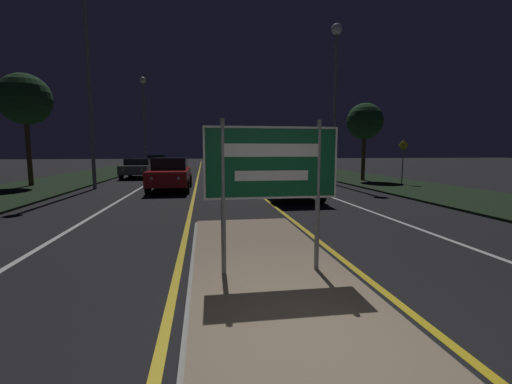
% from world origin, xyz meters
% --- Properties ---
extents(ground_plane, '(160.00, 160.00, 0.00)m').
position_xyz_m(ground_plane, '(0.00, 0.00, 0.00)').
color(ground_plane, black).
extents(median_island, '(2.44, 7.98, 0.10)m').
position_xyz_m(median_island, '(0.00, 1.85, 0.04)').
color(median_island, '#999993').
rests_on(median_island, ground_plane).
extents(verge_left, '(5.00, 100.00, 0.08)m').
position_xyz_m(verge_left, '(-9.50, 20.00, 0.04)').
color(verge_left, black).
rests_on(verge_left, ground_plane).
extents(verge_right, '(5.00, 100.00, 0.08)m').
position_xyz_m(verge_right, '(9.50, 20.00, 0.04)').
color(verge_right, black).
rests_on(verge_right, ground_plane).
extents(centre_line_yellow_left, '(0.12, 70.00, 0.01)m').
position_xyz_m(centre_line_yellow_left, '(-1.41, 25.00, 0.00)').
color(centre_line_yellow_left, gold).
rests_on(centre_line_yellow_left, ground_plane).
extents(centre_line_yellow_right, '(0.12, 70.00, 0.01)m').
position_xyz_m(centre_line_yellow_right, '(1.41, 25.00, 0.00)').
color(centre_line_yellow_right, gold).
rests_on(centre_line_yellow_right, ground_plane).
extents(lane_line_white_left, '(0.12, 70.00, 0.01)m').
position_xyz_m(lane_line_white_left, '(-4.20, 25.00, 0.00)').
color(lane_line_white_left, silver).
rests_on(lane_line_white_left, ground_plane).
extents(lane_line_white_right, '(0.12, 70.00, 0.01)m').
position_xyz_m(lane_line_white_right, '(4.20, 25.00, 0.00)').
color(lane_line_white_right, silver).
rests_on(lane_line_white_right, ground_plane).
extents(edge_line_white_left, '(0.10, 70.00, 0.01)m').
position_xyz_m(edge_line_white_left, '(-7.20, 25.00, 0.00)').
color(edge_line_white_left, silver).
rests_on(edge_line_white_left, ground_plane).
extents(edge_line_white_right, '(0.10, 70.00, 0.01)m').
position_xyz_m(edge_line_white_right, '(7.20, 25.00, 0.00)').
color(edge_line_white_right, silver).
rests_on(edge_line_white_right, ground_plane).
extents(highway_sign, '(1.96, 0.07, 2.25)m').
position_xyz_m(highway_sign, '(0.00, 1.85, 1.64)').
color(highway_sign, gray).
rests_on(highway_sign, median_island).
extents(streetlight_left_near, '(0.51, 0.51, 11.00)m').
position_xyz_m(streetlight_left_near, '(-6.38, 15.00, 6.78)').
color(streetlight_left_near, gray).
rests_on(streetlight_left_near, ground_plane).
extents(streetlight_left_far, '(0.57, 0.57, 8.66)m').
position_xyz_m(streetlight_left_far, '(-6.38, 30.73, 5.88)').
color(streetlight_left_far, gray).
rests_on(streetlight_left_far, ground_plane).
extents(streetlight_right_near, '(0.60, 0.60, 8.74)m').
position_xyz_m(streetlight_right_near, '(6.29, 15.53, 6.06)').
color(streetlight_right_near, gray).
rests_on(streetlight_right_near, ground_plane).
extents(car_receding_0, '(1.97, 4.79, 1.36)m').
position_xyz_m(car_receding_0, '(2.38, 10.30, 0.74)').
color(car_receding_0, '#B7B7BC').
rests_on(car_receding_0, ground_plane).
extents(car_receding_1, '(1.98, 4.47, 1.36)m').
position_xyz_m(car_receding_1, '(6.03, 23.95, 0.73)').
color(car_receding_1, maroon).
rests_on(car_receding_1, ground_plane).
extents(car_receding_2, '(2.02, 4.29, 1.40)m').
position_xyz_m(car_receding_2, '(2.42, 34.34, 0.75)').
color(car_receding_2, '#4C514C').
rests_on(car_receding_2, ground_plane).
extents(car_approaching_0, '(1.91, 4.84, 1.56)m').
position_xyz_m(car_approaching_0, '(-2.58, 14.00, 0.82)').
color(car_approaching_0, maroon).
rests_on(car_approaching_0, ground_plane).
extents(car_approaching_1, '(1.98, 4.53, 1.34)m').
position_xyz_m(car_approaching_1, '(-5.52, 22.16, 0.73)').
color(car_approaching_1, '#4C514C').
rests_on(car_approaching_1, ground_plane).
extents(car_approaching_2, '(1.99, 4.18, 1.48)m').
position_xyz_m(car_approaching_2, '(-5.69, 33.54, 0.77)').
color(car_approaching_2, black).
rests_on(car_approaching_2, ground_plane).
extents(warning_sign, '(0.60, 0.06, 2.41)m').
position_xyz_m(warning_sign, '(9.84, 14.37, 1.53)').
color(warning_sign, gray).
rests_on(warning_sign, verge_right).
extents(roadside_palm_left, '(2.58, 2.58, 5.74)m').
position_xyz_m(roadside_palm_left, '(-9.98, 16.50, 4.49)').
color(roadside_palm_left, '#4C3823').
rests_on(roadside_palm_left, verge_left).
extents(roadside_palm_right, '(2.19, 2.19, 4.70)m').
position_xyz_m(roadside_palm_right, '(8.80, 16.97, 3.65)').
color(roadside_palm_right, '#4C3823').
rests_on(roadside_palm_right, verge_right).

